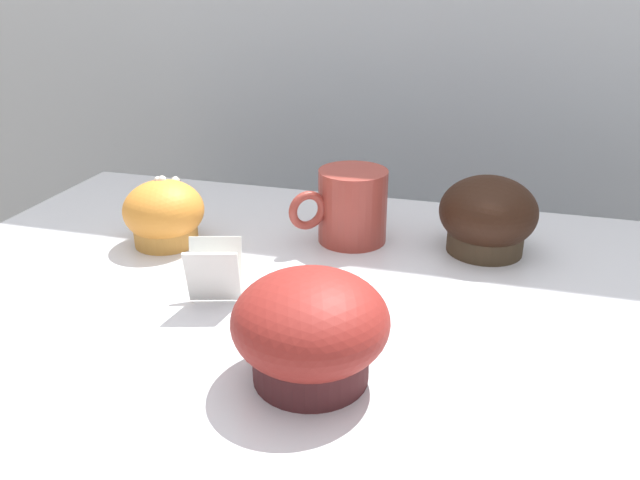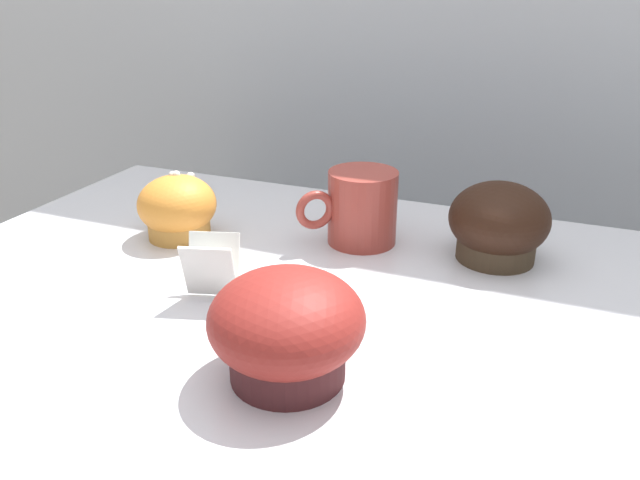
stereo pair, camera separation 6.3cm
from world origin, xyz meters
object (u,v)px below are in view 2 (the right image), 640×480
at_px(coffee_cup, 361,206).
at_px(muffin_back_left, 287,328).
at_px(muffin_back_right, 178,209).
at_px(muffin_front_center, 498,224).

bearing_deg(coffee_cup, muffin_back_left, -83.41).
bearing_deg(muffin_back_left, muffin_back_right, 139.07).
xyz_separation_m(muffin_back_left, muffin_back_right, (-0.24, 0.21, -0.01)).
bearing_deg(coffee_cup, muffin_back_right, -162.10).
xyz_separation_m(muffin_back_right, coffee_cup, (0.21, 0.07, 0.01)).
bearing_deg(muffin_back_left, coffee_cup, 96.59).
xyz_separation_m(muffin_front_center, coffee_cup, (-0.15, -0.01, 0.00)).
height_order(muffin_front_center, muffin_back_right, muffin_front_center).
bearing_deg(muffin_front_center, muffin_back_left, -113.35).
relative_size(muffin_front_center, muffin_back_left, 0.89).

